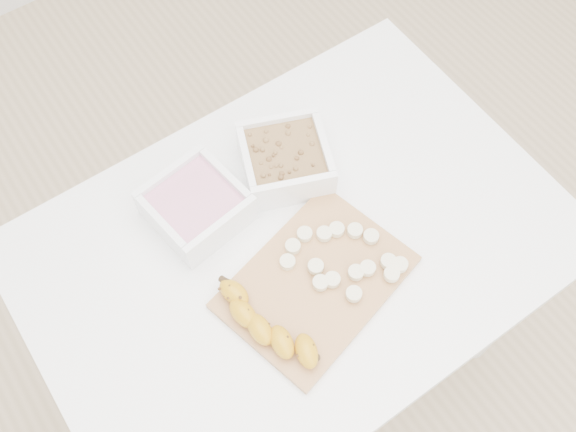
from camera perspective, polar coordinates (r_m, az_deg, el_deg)
ground at (r=1.91m, az=0.52°, el=-12.16°), size 3.50×3.50×0.00m
table at (r=1.29m, az=0.76°, el=-4.21°), size 1.00×0.70×0.75m
bowl_yogurt at (r=1.21m, az=-8.18°, el=0.92°), size 0.18×0.18×0.08m
bowl_granola at (r=1.25m, az=-0.24°, el=5.08°), size 0.21×0.21×0.08m
cutting_board at (r=1.17m, az=2.49°, el=-5.89°), size 0.37×0.31×0.01m
banana at (r=1.11m, az=-1.70°, el=-9.76°), size 0.07×0.22×0.04m
banana_slices at (r=1.17m, az=4.95°, el=-3.76°), size 0.19×0.18×0.02m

